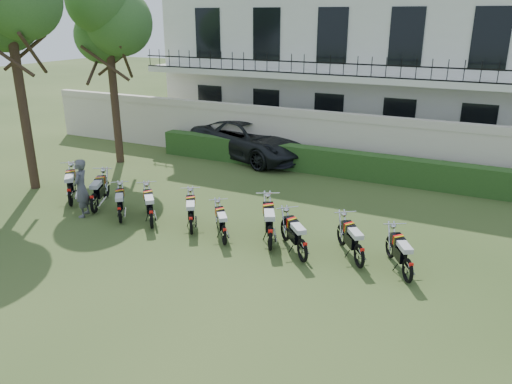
# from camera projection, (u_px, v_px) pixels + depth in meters

# --- Properties ---
(ground) EXTENTS (100.00, 100.00, 0.00)m
(ground) POSITION_uv_depth(u_px,v_px,m) (260.00, 250.00, 13.25)
(ground) COLOR #2D441B
(ground) RESTS_ON ground
(perimeter_wall) EXTENTS (30.00, 0.35, 2.30)m
(perimeter_wall) POSITION_uv_depth(u_px,v_px,m) (348.00, 142.00, 19.63)
(perimeter_wall) COLOR beige
(perimeter_wall) RESTS_ON ground
(hedge) EXTENTS (18.00, 0.60, 1.00)m
(hedge) POSITION_uv_depth(u_px,v_px,m) (367.00, 167.00, 18.76)
(hedge) COLOR #204418
(hedge) RESTS_ON ground
(building) EXTENTS (20.40, 9.60, 7.40)m
(building) POSITION_uv_depth(u_px,v_px,m) (387.00, 63.00, 23.82)
(building) COLOR silver
(building) RESTS_ON ground
(tree_west_near) EXTENTS (3.40, 3.20, 7.90)m
(tree_west_near) POSITION_uv_depth(u_px,v_px,m) (107.00, 15.00, 19.21)
(tree_west_near) COLOR #473323
(tree_west_near) RESTS_ON ground
(motorcycle_0) EXTENTS (1.45, 1.64, 1.14)m
(motorcycle_0) POSITION_uv_depth(u_px,v_px,m) (70.00, 192.00, 16.05)
(motorcycle_0) COLOR black
(motorcycle_0) RESTS_ON ground
(motorcycle_1) EXTENTS (1.04, 1.85, 1.10)m
(motorcycle_1) POSITION_uv_depth(u_px,v_px,m) (94.00, 198.00, 15.50)
(motorcycle_1) COLOR black
(motorcycle_1) RESTS_ON ground
(motorcycle_2) EXTENTS (1.16, 1.43, 0.96)m
(motorcycle_2) POSITION_uv_depth(u_px,v_px,m) (120.00, 210.00, 14.78)
(motorcycle_2) COLOR black
(motorcycle_2) RESTS_ON ground
(motorcycle_3) EXTENTS (1.35, 1.51, 1.05)m
(motorcycle_3) POSITION_uv_depth(u_px,v_px,m) (151.00, 213.00, 14.39)
(motorcycle_3) COLOR black
(motorcycle_3) RESTS_ON ground
(motorcycle_4) EXTENTS (1.08, 1.61, 1.01)m
(motorcycle_4) POSITION_uv_depth(u_px,v_px,m) (191.00, 219.00, 14.01)
(motorcycle_4) COLOR black
(motorcycle_4) RESTS_ON ground
(motorcycle_5) EXTENTS (1.13, 1.41, 0.94)m
(motorcycle_5) POSITION_uv_depth(u_px,v_px,m) (224.00, 231.00, 13.37)
(motorcycle_5) COLOR black
(motorcycle_5) RESTS_ON ground
(motorcycle_6) EXTENTS (1.10, 1.92, 1.15)m
(motorcycle_6) POSITION_uv_depth(u_px,v_px,m) (270.00, 232.00, 13.02)
(motorcycle_6) COLOR black
(motorcycle_6) RESTS_ON ground
(motorcycle_7) EXTENTS (1.35, 1.48, 1.04)m
(motorcycle_7) POSITION_uv_depth(u_px,v_px,m) (303.00, 245.00, 12.42)
(motorcycle_7) COLOR black
(motorcycle_7) RESTS_ON ground
(motorcycle_8) EXTENTS (1.18, 1.58, 1.03)m
(motorcycle_8) POSITION_uv_depth(u_px,v_px,m) (360.00, 251.00, 12.14)
(motorcycle_8) COLOR black
(motorcycle_8) RESTS_ON ground
(motorcycle_9) EXTENTS (1.00, 1.65, 1.01)m
(motorcycle_9) POSITION_uv_depth(u_px,v_px,m) (408.00, 265.00, 11.47)
(motorcycle_9) COLOR black
(motorcycle_9) RESTS_ON ground
(suv) EXTENTS (6.39, 4.44, 1.62)m
(suv) POSITION_uv_depth(u_px,v_px,m) (251.00, 139.00, 21.59)
(suv) COLOR black
(suv) RESTS_ON ground
(inspector) EXTENTS (0.64, 0.77, 1.81)m
(inspector) POSITION_uv_depth(u_px,v_px,m) (81.00, 188.00, 15.20)
(inspector) COLOR #5C5C61
(inspector) RESTS_ON ground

